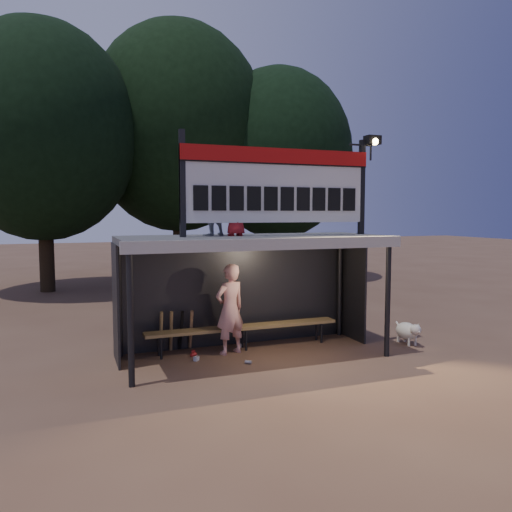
% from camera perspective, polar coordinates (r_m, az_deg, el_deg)
% --- Properties ---
extents(ground, '(80.00, 80.00, 0.00)m').
position_cam_1_polar(ground, '(9.79, -0.27, -11.37)').
color(ground, brown).
rests_on(ground, ground).
extents(player, '(0.74, 0.60, 1.77)m').
position_cam_1_polar(player, '(9.78, -3.00, -6.07)').
color(player, white).
rests_on(player, ground).
extents(child_a, '(0.70, 0.64, 1.16)m').
position_cam_1_polar(child_a, '(9.44, -5.30, 5.81)').
color(child_a, gray).
rests_on(child_a, dugout_shelter).
extents(child_b, '(0.48, 0.33, 0.93)m').
position_cam_1_polar(child_b, '(9.36, -2.37, 5.16)').
color(child_b, maroon).
rests_on(child_b, dugout_shelter).
extents(dugout_shelter, '(5.10, 2.08, 2.32)m').
position_cam_1_polar(dugout_shelter, '(9.67, -0.78, -0.43)').
color(dugout_shelter, '#404042').
rests_on(dugout_shelter, ground).
extents(scoreboard_assembly, '(4.10, 0.27, 1.99)m').
position_cam_1_polar(scoreboard_assembly, '(9.61, 2.89, 8.35)').
color(scoreboard_assembly, black).
rests_on(scoreboard_assembly, dugout_shelter).
extents(bench, '(4.00, 0.35, 0.48)m').
position_cam_1_polar(bench, '(10.18, -1.36, -8.22)').
color(bench, olive).
rests_on(bench, ground).
extents(tree_left, '(6.46, 6.46, 9.27)m').
position_cam_1_polar(tree_left, '(19.02, -23.24, 12.91)').
color(tree_left, black).
rests_on(tree_left, ground).
extents(tree_mid, '(7.22, 7.22, 10.36)m').
position_cam_1_polar(tree_mid, '(21.03, -8.94, 14.23)').
color(tree_mid, '#322416').
rests_on(tree_mid, ground).
extents(tree_right, '(6.08, 6.08, 8.72)m').
position_cam_1_polar(tree_right, '(21.15, 2.56, 11.56)').
color(tree_right, black).
rests_on(tree_right, ground).
extents(dog, '(0.36, 0.81, 0.49)m').
position_cam_1_polar(dog, '(11.05, 16.98, -8.21)').
color(dog, beige).
rests_on(dog, ground).
extents(bats, '(0.68, 0.35, 0.84)m').
position_cam_1_polar(bats, '(10.09, -9.11, -8.42)').
color(bats, olive).
rests_on(bats, ground).
extents(litter, '(1.19, 1.22, 0.08)m').
position_cam_1_polar(litter, '(9.81, -4.78, -11.13)').
color(litter, '#B21F1E').
rests_on(litter, ground).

